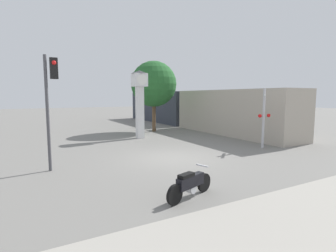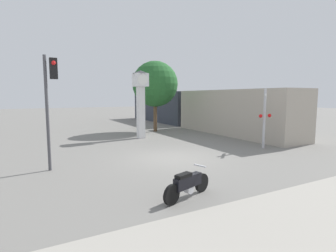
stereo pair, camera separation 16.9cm
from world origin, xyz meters
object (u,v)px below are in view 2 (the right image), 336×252
object	(u,v)px
traffic_light	(50,92)
railroad_crossing_signal	(265,116)
motorcycle	(188,184)
clock_tower	(141,94)
freight_train	(192,109)
street_tree	(155,84)

from	to	relation	value
traffic_light	railroad_crossing_signal	size ratio (longest dim) A/B	1.34
motorcycle	clock_tower	world-z (taller)	clock_tower
motorcycle	freight_train	distance (m)	18.31
traffic_light	freight_train	bearing A→B (deg)	37.53
motorcycle	clock_tower	distance (m)	11.55
clock_tower	railroad_crossing_signal	xyz separation A→B (m)	(4.70, -6.67, -1.25)
freight_train	street_tree	distance (m)	5.52
motorcycle	traffic_light	xyz separation A→B (m)	(-3.13, 4.99, 2.66)
motorcycle	freight_train	bearing A→B (deg)	37.64
railroad_crossing_signal	freight_train	bearing A→B (deg)	77.60
clock_tower	motorcycle	bearing A→B (deg)	-105.60
railroad_crossing_signal	clock_tower	bearing A→B (deg)	125.14
motorcycle	traffic_light	distance (m)	6.46
clock_tower	traffic_light	bearing A→B (deg)	-136.52
traffic_light	motorcycle	bearing A→B (deg)	-57.89
clock_tower	street_tree	size ratio (longest dim) A/B	0.81
freight_train	motorcycle	bearing A→B (deg)	-123.74
motorcycle	traffic_light	size ratio (longest dim) A/B	0.42
clock_tower	railroad_crossing_signal	world-z (taller)	clock_tower
clock_tower	freight_train	bearing A→B (deg)	31.50
motorcycle	traffic_light	bearing A→B (deg)	103.49
railroad_crossing_signal	traffic_light	bearing A→B (deg)	175.58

